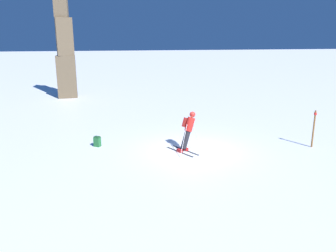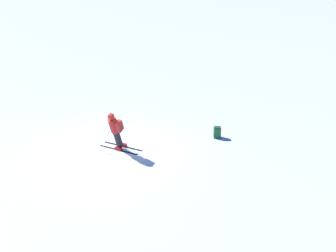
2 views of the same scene
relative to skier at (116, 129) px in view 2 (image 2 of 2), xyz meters
The scene contains 3 objects.
ground_plane 1.04m from the skier, 44.31° to the right, with size 300.00×300.00×0.00m, color white.
skier is the anchor object (origin of this frame).
spare_backpack 4.42m from the skier, 159.21° to the left, with size 0.37×0.36×0.50m.
Camera 2 is at (8.50, 14.41, 8.84)m, focal length 50.00 mm.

